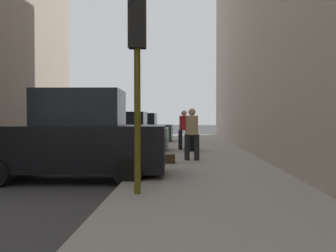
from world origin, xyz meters
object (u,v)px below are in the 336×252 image
object	(u,v)px
pedestrian_in_red_jacket	(184,128)
pedestrian_in_tan_coat	(192,131)
duffel_bag	(170,158)
parked_black_suv	(74,139)
rolling_suitcase	(194,143)
fire_hydrant	(163,141)
traffic_light	(137,53)
parked_gray_coupe	(120,134)
parked_dark_green_sedan	(137,129)

from	to	relation	value
pedestrian_in_red_jacket	pedestrian_in_tan_coat	xyz separation A→B (m)	(0.25, -3.98, 0.00)
duffel_bag	parked_black_suv	bearing A→B (deg)	-133.71
parked_black_suv	rolling_suitcase	xyz separation A→B (m)	(3.17, 6.44, -0.54)
rolling_suitcase	duffel_bag	distance (m)	4.13
fire_hydrant	pedestrian_in_tan_coat	bearing A→B (deg)	-75.33
traffic_light	rolling_suitcase	world-z (taller)	traffic_light
parked_black_suv	duffel_bag	size ratio (longest dim) A/B	10.58
rolling_suitcase	duffel_bag	xyz separation A→B (m)	(-0.87, -4.04, -0.20)
parked_gray_coupe	duffel_bag	distance (m)	4.87
parked_dark_green_sedan	pedestrian_in_red_jacket	size ratio (longest dim) A/B	2.48
parked_black_suv	pedestrian_in_tan_coat	xyz separation A→B (m)	(2.99, 3.16, 0.07)
parked_gray_coupe	parked_dark_green_sedan	bearing A→B (deg)	90.00
parked_gray_coupe	parked_dark_green_sedan	size ratio (longest dim) A/B	0.99
pedestrian_in_red_jacket	parked_dark_green_sedan	bearing A→B (deg)	115.92
parked_black_suv	parked_dark_green_sedan	xyz separation A→B (m)	(0.00, 12.78, -0.18)
rolling_suitcase	parked_dark_green_sedan	bearing A→B (deg)	116.52
rolling_suitcase	duffel_bag	bearing A→B (deg)	-102.19
duffel_bag	pedestrian_in_red_jacket	bearing A→B (deg)	84.61
traffic_light	pedestrian_in_tan_coat	world-z (taller)	traffic_light
fire_hydrant	parked_gray_coupe	bearing A→B (deg)	-149.93
traffic_light	duffel_bag	world-z (taller)	traffic_light
traffic_light	duffel_bag	distance (m)	5.30
parked_gray_coupe	pedestrian_in_tan_coat	bearing A→B (deg)	-49.47
parked_dark_green_sedan	rolling_suitcase	xyz separation A→B (m)	(3.17, -6.34, -0.36)
pedestrian_in_red_jacket	pedestrian_in_tan_coat	size ratio (longest dim) A/B	1.00
parked_gray_coupe	duffel_bag	xyz separation A→B (m)	(2.29, -4.26, -0.56)
parked_black_suv	traffic_light	distance (m)	3.40
parked_dark_green_sedan	rolling_suitcase	world-z (taller)	parked_dark_green_sedan
pedestrian_in_tan_coat	rolling_suitcase	distance (m)	3.34
traffic_light	rolling_suitcase	distance (m)	9.09
pedestrian_in_tan_coat	parked_dark_green_sedan	bearing A→B (deg)	107.28
parked_gray_coupe	pedestrian_in_red_jacket	xyz separation A→B (m)	(2.74, 0.48, 0.26)
parked_gray_coupe	parked_dark_green_sedan	distance (m)	6.12
fire_hydrant	duffel_bag	bearing A→B (deg)	-84.72
traffic_light	fire_hydrant	bearing A→B (deg)	90.29
pedestrian_in_red_jacket	rolling_suitcase	world-z (taller)	pedestrian_in_red_jacket
rolling_suitcase	duffel_bag	size ratio (longest dim) A/B	2.36
pedestrian_in_red_jacket	rolling_suitcase	size ratio (longest dim) A/B	1.64
parked_dark_green_sedan	pedestrian_in_red_jacket	xyz separation A→B (m)	(2.74, -5.64, 0.26)
traffic_light	parked_dark_green_sedan	bearing A→B (deg)	97.02
pedestrian_in_tan_coat	duffel_bag	distance (m)	1.31
fire_hydrant	pedestrian_in_tan_coat	xyz separation A→B (m)	(1.19, -4.55, 0.61)
parked_dark_green_sedan	duffel_bag	distance (m)	10.65
rolling_suitcase	duffel_bag	world-z (taller)	rolling_suitcase
fire_hydrant	traffic_light	size ratio (longest dim) A/B	0.20
traffic_light	pedestrian_in_red_jacket	distance (m)	9.59
parked_gray_coupe	duffel_bag	bearing A→B (deg)	-61.70
parked_black_suv	pedestrian_in_red_jacket	xyz separation A→B (m)	(2.74, 7.14, 0.07)
traffic_light	duffel_bag	bearing A→B (deg)	84.60
pedestrian_in_red_jacket	duffel_bag	xyz separation A→B (m)	(-0.45, -4.74, -0.81)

